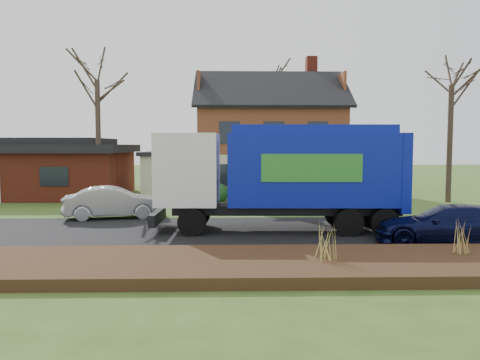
{
  "coord_description": "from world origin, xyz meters",
  "views": [
    {
      "loc": [
        -0.65,
        -17.27,
        3.26
      ],
      "look_at": [
        -0.17,
        2.5,
        1.78
      ],
      "focal_mm": 35.0,
      "sensor_mm": 36.0,
      "label": 1
    }
  ],
  "objects": [
    {
      "name": "ground",
      "position": [
        0.0,
        0.0,
        0.0
      ],
      "size": [
        120.0,
        120.0,
        0.0
      ],
      "primitive_type": "plane",
      "color": "#36521B",
      "rests_on": "ground"
    },
    {
      "name": "garbage_truck",
      "position": [
        1.46,
        0.26,
        2.3
      ],
      "size": [
        9.38,
        2.79,
        3.99
      ],
      "rotation": [
        0.0,
        0.0,
        -0.03
      ],
      "color": "black",
      "rests_on": "ground"
    },
    {
      "name": "road",
      "position": [
        0.0,
        0.0,
        0.01
      ],
      "size": [
        80.0,
        7.0,
        0.02
      ],
      "primitive_type": "cube",
      "color": "black",
      "rests_on": "ground"
    },
    {
      "name": "grass_clump_east",
      "position": [
        5.74,
        -4.86,
        0.75
      ],
      "size": [
        0.36,
        0.29,
        0.89
      ],
      "color": "#AB8F4B",
      "rests_on": "mulch_verge"
    },
    {
      "name": "tree_back",
      "position": [
        2.76,
        20.57,
        9.16
      ],
      "size": [
        3.47,
        3.47,
        10.99
      ],
      "color": "#382F22",
      "rests_on": "ground"
    },
    {
      "name": "tree_front_west",
      "position": [
        -8.04,
        9.51,
        7.94
      ],
      "size": [
        3.24,
        3.24,
        9.63
      ],
      "color": "#3E3025",
      "rests_on": "ground"
    },
    {
      "name": "navy_wagon",
      "position": [
        6.5,
        -2.39,
        0.67
      ],
      "size": [
        4.92,
        3.02,
        1.33
      ],
      "primitive_type": "imported",
      "rotation": [
        0.0,
        0.0,
        -1.84
      ],
      "color": "black",
      "rests_on": "ground"
    },
    {
      "name": "tree_front_east",
      "position": [
        11.91,
        9.03,
        7.7
      ],
      "size": [
        3.41,
        3.41,
        9.48
      ],
      "color": "#392C22",
      "rests_on": "ground"
    },
    {
      "name": "silver_sedan",
      "position": [
        -5.78,
        3.57,
        0.71
      ],
      "size": [
        4.53,
        2.4,
        1.42
      ],
      "primitive_type": "imported",
      "rotation": [
        0.0,
        0.0,
        1.79
      ],
      "color": "#A9ACB1",
      "rests_on": "ground"
    },
    {
      "name": "mulch_verge",
      "position": [
        0.0,
        -5.3,
        0.15
      ],
      "size": [
        80.0,
        3.5,
        0.3
      ],
      "primitive_type": "cube",
      "color": "#311B10",
      "rests_on": "ground"
    },
    {
      "name": "ranch_house",
      "position": [
        -12.0,
        13.0,
        1.81
      ],
      "size": [
        9.8,
        8.2,
        3.7
      ],
      "color": "maroon",
      "rests_on": "ground"
    },
    {
      "name": "grass_clump_mid",
      "position": [
        1.85,
        -5.48,
        0.79
      ],
      "size": [
        0.35,
        0.29,
        0.99
      ],
      "color": "tan",
      "rests_on": "mulch_verge"
    },
    {
      "name": "main_house",
      "position": [
        1.49,
        13.91,
        4.03
      ],
      "size": [
        12.95,
        8.95,
        9.26
      ],
      "color": "beige",
      "rests_on": "ground"
    }
  ]
}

